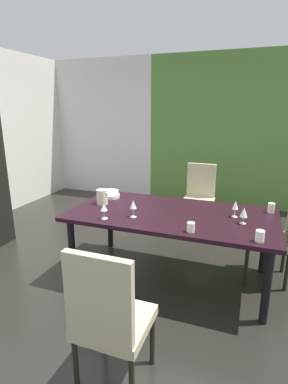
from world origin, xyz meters
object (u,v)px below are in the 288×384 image
wine_glass_south (235,206)px  chair_right_far (277,234)px  wine_glass_north (133,205)px  pitcher_east (102,197)px  wine_glass_center (244,213)px  serving_bowl_near_window (111,196)px  cup_right (191,227)px  dining_table (172,219)px  chair_head_far (199,195)px  cup_rear (260,236)px  cup_front (271,208)px  serving_bowl_corner (111,192)px  chair_head_near (109,317)px  wine_glass_west (104,208)px

wine_glass_south → chair_right_far: bearing=29.4°
wine_glass_north → pitcher_east: wine_glass_north is taller
wine_glass_center → serving_bowl_near_window: (-1.52, 0.34, -0.09)m
cup_right → pitcher_east: pitcher_east is taller
dining_table → chair_head_far: bearing=88.6°
cup_right → cup_rear: 0.56m
wine_glass_south → cup_front: bearing=37.5°
wine_glass_north → serving_bowl_corner: 0.88m
chair_head_far → pitcher_east: size_ratio=5.86×
pitcher_east → serving_bowl_near_window: bearing=93.5°
wine_glass_north → cup_right: bearing=-15.1°
cup_front → cup_rear: bearing=-98.3°
chair_head_far → cup_front: 1.45m
chair_head_far → serving_bowl_near_window: bearing=54.0°
chair_head_near → wine_glass_south: chair_head_near is taller
chair_head_far → cup_right: 1.90m
serving_bowl_corner → cup_rear: 1.92m
pitcher_east → wine_glass_south: bearing=3.2°
serving_bowl_corner → pitcher_east: (0.09, -0.39, 0.06)m
chair_head_near → wine_glass_center: (0.70, 1.37, 0.30)m
chair_right_far → wine_glass_center: bearing=139.5°
chair_right_far → cup_right: chair_right_far is taller
wine_glass_south → cup_front: 0.44m
chair_head_near → chair_right_far: chair_head_near is taller
chair_right_far → pitcher_east: 1.89m
chair_head_far → cup_front: bearing=130.1°
wine_glass_south → pitcher_east: bearing=-176.8°
dining_table → wine_glass_center: 0.72m
wine_glass_north → serving_bowl_near_window: (-0.50, 0.53, -0.10)m
wine_glass_north → serving_bowl_near_window: bearing=133.4°
chair_head_far → cup_rear: chair_head_far is taller
wine_glass_west → serving_bowl_near_window: 0.71m
wine_glass_south → wine_glass_north: wine_glass_north is taller
wine_glass_center → serving_bowl_near_window: bearing=167.5°
wine_glass_west → pitcher_east: 0.47m
dining_table → wine_glass_south: 0.65m
cup_right → cup_front: 1.02m
serving_bowl_near_window → wine_glass_south: bearing=-7.1°
cup_rear → cup_right: bearing=179.7°
serving_bowl_near_window → cup_front: size_ratio=2.00×
wine_glass_north → pitcher_east: 0.55m
cup_front → pitcher_east: size_ratio=0.60×
cup_right → pitcher_east: bearing=158.3°
dining_table → wine_glass_center: (0.70, -0.07, 0.18)m
wine_glass_north → wine_glass_center: bearing=10.5°
chair_right_far → cup_right: size_ratio=11.00×
chair_head_far → wine_glass_north: size_ratio=5.68×
dining_table → chair_head_far: (0.03, 1.44, -0.13)m
wine_glass_center → cup_rear: bearing=-68.2°
wine_glass_center → cup_front: (0.26, 0.42, -0.06)m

